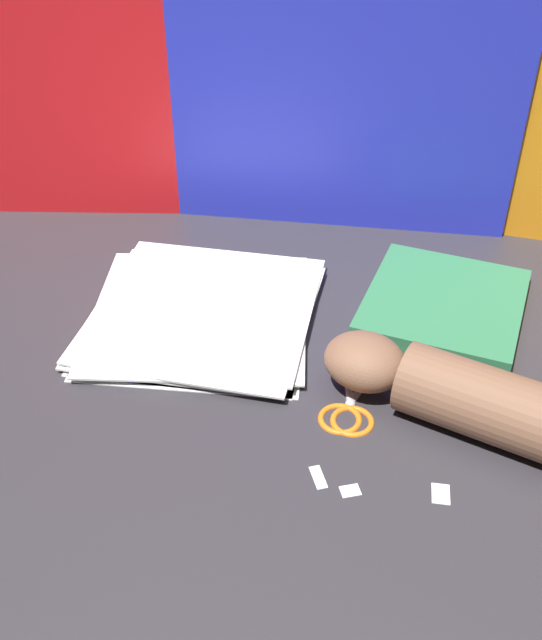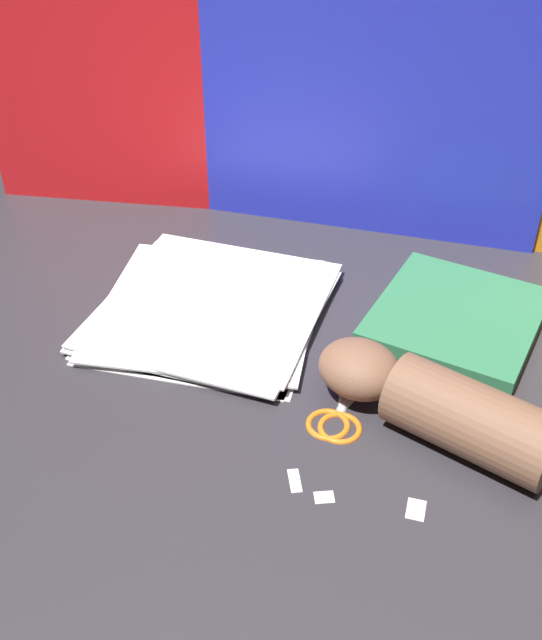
# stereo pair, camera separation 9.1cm
# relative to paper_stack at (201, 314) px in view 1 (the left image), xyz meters

# --- Properties ---
(ground_plane) EXTENTS (6.00, 6.00, 0.00)m
(ground_plane) POSITION_rel_paper_stack_xyz_m (0.12, -0.08, -0.01)
(ground_plane) COLOR #2D2B30
(backdrop_panel_left) EXTENTS (0.62, 0.08, 0.55)m
(backdrop_panel_left) POSITION_rel_paper_stack_xyz_m (-0.15, 0.29, 0.27)
(backdrop_panel_left) COLOR red
(backdrop_panel_left) RESTS_ON ground_plane
(backdrop_panel_center) EXTENTS (0.64, 0.04, 0.44)m
(backdrop_panel_center) POSITION_rel_paper_stack_xyz_m (0.11, 0.29, 0.21)
(backdrop_panel_center) COLOR #2833D1
(backdrop_panel_center) RESTS_ON ground_plane
(backdrop_panel_right) EXTENTS (0.86, 0.16, 0.46)m
(backdrop_panel_right) POSITION_rel_paper_stack_xyz_m (0.43, 0.29, 0.22)
(backdrop_panel_right) COLOR orange
(backdrop_panel_right) RESTS_ON ground_plane
(paper_stack) EXTENTS (0.32, 0.32, 0.02)m
(paper_stack) POSITION_rel_paper_stack_xyz_m (0.00, 0.00, 0.00)
(paper_stack) COLOR white
(paper_stack) RESTS_ON ground_plane
(book_closed) EXTENTS (0.25, 0.27, 0.02)m
(book_closed) POSITION_rel_paper_stack_xyz_m (0.33, 0.06, 0.00)
(book_closed) COLOR #2D7247
(book_closed) RESTS_ON ground_plane
(scissors) EXTENTS (0.09, 0.17, 0.01)m
(scissors) POSITION_rel_paper_stack_xyz_m (0.21, -0.14, -0.00)
(scissors) COLOR silver
(scissors) RESTS_ON ground_plane
(hand_forearm) EXTENTS (0.29, 0.19, 0.08)m
(hand_forearm) POSITION_rel_paper_stack_xyz_m (0.31, -0.15, 0.03)
(hand_forearm) COLOR brown
(hand_forearm) RESTS_ON ground_plane
(paper_scrap_near) EXTENTS (0.02, 0.03, 0.00)m
(paper_scrap_near) POSITION_rel_paper_stack_xyz_m (0.30, -0.27, -0.01)
(paper_scrap_near) COLOR white
(paper_scrap_near) RESTS_ON ground_plane
(paper_scrap_mid) EXTENTS (0.02, 0.02, 0.00)m
(paper_scrap_mid) POSITION_rel_paper_stack_xyz_m (0.21, -0.27, -0.01)
(paper_scrap_mid) COLOR white
(paper_scrap_mid) RESTS_ON ground_plane
(paper_scrap_far) EXTENTS (0.02, 0.03, 0.00)m
(paper_scrap_far) POSITION_rel_paper_stack_xyz_m (0.18, -0.26, -0.01)
(paper_scrap_far) COLOR white
(paper_scrap_far) RESTS_ON ground_plane
(pen) EXTENTS (0.10, 0.12, 0.01)m
(pen) POSITION_rel_paper_stack_xyz_m (-0.10, -0.08, -0.01)
(pen) COLOR #2333B2
(pen) RESTS_ON ground_plane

